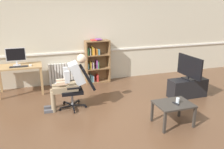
{
  "coord_description": "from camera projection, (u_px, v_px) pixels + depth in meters",
  "views": [
    {
      "loc": [
        -1.46,
        -3.98,
        2.27
      ],
      "look_at": [
        0.15,
        0.85,
        0.7
      ],
      "focal_mm": 37.07,
      "sensor_mm": 36.0,
      "label": 1
    }
  ],
  "objects": [
    {
      "name": "keyboard",
      "position": [
        19.0,
        67.0,
        5.74
      ],
      "size": [
        0.43,
        0.12,
        0.02
      ],
      "primitive_type": "cube",
      "color": "black",
      "rests_on": "computer_desk"
    },
    {
      "name": "imac_monitor",
      "position": [
        16.0,
        55.0,
        5.84
      ],
      "size": [
        0.48,
        0.14,
        0.45
      ],
      "color": "silver",
      "rests_on": "computer_desk"
    },
    {
      "name": "computer_mouse",
      "position": [
        30.0,
        65.0,
        5.84
      ],
      "size": [
        0.06,
        0.1,
        0.03
      ],
      "primitive_type": "cube",
      "color": "white",
      "rests_on": "computer_desk"
    },
    {
      "name": "office_chair",
      "position": [
        79.0,
        85.0,
        5.15
      ],
      "size": [
        0.84,
        0.61,
        0.96
      ],
      "rotation": [
        0.0,
        0.0,
        -1.61
      ],
      "color": "black",
      "rests_on": "ground_plane"
    },
    {
      "name": "computer_desk",
      "position": [
        19.0,
        70.0,
        5.9
      ],
      "size": [
        1.11,
        0.61,
        0.76
      ],
      "color": "tan",
      "rests_on": "ground_plane"
    },
    {
      "name": "ground_plane",
      "position": [
        118.0,
        120.0,
        4.72
      ],
      "size": [
        18.0,
        18.0,
        0.0
      ],
      "primitive_type": "plane",
      "color": "brown"
    },
    {
      "name": "back_wall",
      "position": [
        88.0,
        36.0,
        6.72
      ],
      "size": [
        12.0,
        0.13,
        2.7
      ],
      "color": "beige",
      "rests_on": "ground_plane"
    },
    {
      "name": "person_seated",
      "position": [
        70.0,
        81.0,
        5.06
      ],
      "size": [
        0.98,
        0.4,
        1.23
      ],
      "rotation": [
        0.0,
        0.0,
        -1.61
      ],
      "color": "#937F60",
      "rests_on": "ground_plane"
    },
    {
      "name": "coffee_table",
      "position": [
        173.0,
        106.0,
        4.43
      ],
      "size": [
        0.7,
        0.54,
        0.45
      ],
      "color": "#332D28",
      "rests_on": "ground_plane"
    },
    {
      "name": "tv_screen",
      "position": [
        189.0,
        67.0,
        5.66
      ],
      "size": [
        0.21,
        0.88,
        0.59
      ],
      "rotation": [
        0.0,
        0.0,
        1.6
      ],
      "color": "black",
      "rests_on": "tv_stand"
    },
    {
      "name": "drinking_glass",
      "position": [
        178.0,
        101.0,
        4.4
      ],
      "size": [
        0.07,
        0.07,
        0.11
      ],
      "primitive_type": "cylinder",
      "color": "silver",
      "rests_on": "coffee_table"
    },
    {
      "name": "bookshelf",
      "position": [
        96.0,
        62.0,
        6.81
      ],
      "size": [
        0.71,
        0.29,
        1.3
      ],
      "color": "brown",
      "rests_on": "ground_plane"
    },
    {
      "name": "radiator",
      "position": [
        62.0,
        74.0,
        6.68
      ],
      "size": [
        0.74,
        0.08,
        0.63
      ],
      "color": "white",
      "rests_on": "ground_plane"
    },
    {
      "name": "spare_remote",
      "position": [
        176.0,
        103.0,
        4.37
      ],
      "size": [
        0.07,
        0.15,
        0.02
      ],
      "primitive_type": "cube",
      "rotation": [
        0.0,
        0.0,
        0.22
      ],
      "color": "black",
      "rests_on": "coffee_table"
    },
    {
      "name": "tv_stand",
      "position": [
        187.0,
        88.0,
        5.82
      ],
      "size": [
        0.96,
        0.37,
        0.46
      ],
      "color": "black",
      "rests_on": "ground_plane"
    }
  ]
}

